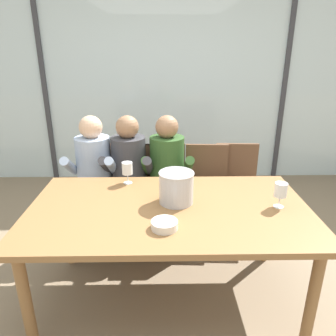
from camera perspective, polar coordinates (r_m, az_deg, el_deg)
ground at (r=3.42m, az=-0.20°, el=-10.52°), size 14.00×14.00×0.00m
window_glass_panel at (r=4.40m, az=-0.52°, el=14.52°), size 7.10×0.03×2.60m
window_mullion_left at (r=4.64m, az=-21.24°, el=13.51°), size 0.06×0.06×2.60m
window_mullion_right at (r=4.67m, az=20.10°, el=13.69°), size 0.06×0.06×2.60m
hillside_vineyard at (r=8.70m, az=-0.80°, el=15.57°), size 13.10×2.40×1.99m
dining_table at (r=2.21m, az=0.17°, el=-8.72°), size 1.90×1.08×0.76m
chair_near_curtain at (r=3.22m, az=-12.22°, el=-2.62°), size 0.45×0.45×0.89m
chair_left_of_center at (r=3.15m, az=-6.66°, el=-2.78°), size 0.45×0.45×0.89m
chair_center at (r=3.15m, az=-0.63°, el=-2.67°), size 0.46×0.46×0.89m
chair_right_of_center at (r=3.16m, az=6.94°, el=-2.76°), size 0.46×0.46×0.89m
chair_near_window_right at (r=3.23m, az=12.23°, el=-2.51°), size 0.46×0.46×0.89m
person_pale_blue_shirt at (r=3.01m, az=-13.36°, el=-0.84°), size 0.46×0.61×1.21m
person_charcoal_jacket at (r=2.96m, az=-7.15°, el=-0.81°), size 0.47×0.62×1.21m
person_olive_shirt at (r=2.94m, az=-0.10°, el=-0.77°), size 0.46×0.61×1.21m
ice_bucket_primary at (r=2.19m, az=1.49°, el=-3.40°), size 0.24×0.24×0.22m
tasting_bowl at (r=1.92m, az=-0.64°, el=-10.14°), size 0.16×0.16×0.05m
wine_glass_by_left_taster at (r=2.52m, az=-7.31°, el=-0.22°), size 0.08×0.08×0.17m
wine_glass_near_bucket at (r=2.25m, az=19.55°, el=-3.79°), size 0.08×0.08×0.17m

